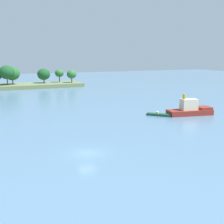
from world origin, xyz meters
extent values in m
plane|color=slate|center=(0.00, 0.00, 0.00)|extent=(400.00, 400.00, 0.00)
cube|color=#66754C|center=(5.02, 94.61, 0.84)|extent=(53.28, 15.98, 1.68)
cylinder|color=#513823|center=(-0.93, 93.15, 3.09)|extent=(0.44, 0.44, 2.83)
ellipsoid|color=#194C23|center=(-0.93, 93.15, 7.10)|extent=(6.48, 6.48, 5.83)
cylinder|color=#513823|center=(1.56, 95.67, 2.72)|extent=(0.44, 0.44, 2.07)
ellipsoid|color=#235B28|center=(1.56, 95.67, 6.32)|extent=(6.42, 6.42, 5.78)
cylinder|color=#513823|center=(15.26, 95.67, 2.53)|extent=(0.44, 0.44, 1.69)
ellipsoid|color=#194C23|center=(15.26, 95.67, 5.70)|extent=(5.81, 5.81, 5.23)
cylinder|color=#513823|center=(22.80, 96.50, 3.03)|extent=(0.44, 0.44, 2.69)
ellipsoid|color=#2D6B33|center=(22.80, 96.50, 6.00)|extent=(4.07, 4.07, 3.66)
cylinder|color=#513823|center=(27.57, 92.60, 2.72)|extent=(0.44, 0.44, 2.08)
ellipsoid|color=#2D6B33|center=(27.57, 92.60, 5.55)|extent=(4.46, 4.46, 4.01)
cube|color=maroon|center=(32.16, 15.48, 0.63)|extent=(11.29, 5.84, 1.27)
cube|color=maroon|center=(35.84, 14.69, 1.57)|extent=(3.64, 3.86, 0.60)
cube|color=beige|center=(31.87, 15.54, 2.57)|extent=(4.18, 3.12, 2.60)
cylinder|color=gold|center=(30.58, 15.82, 4.47)|extent=(0.70, 0.70, 1.20)
cylinder|color=black|center=(37.52, 14.33, 0.76)|extent=(0.44, 0.75, 0.70)
cube|color=#19472D|center=(24.98, 17.73, 0.27)|extent=(5.03, 5.44, 0.53)
cube|color=beige|center=(24.69, 18.07, 0.78)|extent=(0.89, 0.86, 0.50)
cube|color=black|center=(27.04, 15.39, 0.28)|extent=(0.43, 0.42, 0.56)
camera|label=1|loc=(-14.03, -37.75, 13.93)|focal=46.35mm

